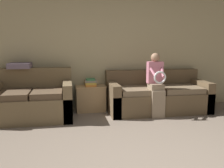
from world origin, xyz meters
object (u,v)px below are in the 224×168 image
object	(u,v)px
couch_side	(33,101)
child_left_seated	(156,82)
book_stack	(90,82)
throw_pillow	(20,66)
couch_main	(157,96)
side_shelf	(91,98)

from	to	relation	value
couch_side	child_left_seated	size ratio (longest dim) A/B	1.19
book_stack	throw_pillow	xyz separation A→B (m)	(-1.35, -0.02, 0.37)
couch_side	throw_pillow	size ratio (longest dim) A/B	3.51
couch_main	child_left_seated	xyz separation A→B (m)	(-0.16, -0.38, 0.36)
child_left_seated	side_shelf	xyz separation A→B (m)	(-1.18, 0.62, -0.39)
child_left_seated	side_shelf	world-z (taller)	child_left_seated
couch_side	throw_pillow	distance (m)	0.76
couch_side	couch_main	bearing A→B (deg)	2.39
couch_side	side_shelf	distance (m)	1.16
couch_main	side_shelf	size ratio (longest dim) A/B	3.30
couch_main	side_shelf	bearing A→B (deg)	169.94
couch_side	throw_pillow	world-z (taller)	throw_pillow
child_left_seated	throw_pillow	size ratio (longest dim) A/B	2.94
throw_pillow	couch_main	bearing A→B (deg)	-4.75
side_shelf	book_stack	world-z (taller)	book_stack
couch_main	throw_pillow	bearing A→B (deg)	175.25
couch_side	side_shelf	world-z (taller)	couch_side
couch_main	couch_side	size ratio (longest dim) A/B	1.41
child_left_seated	book_stack	distance (m)	1.34
couch_main	book_stack	distance (m)	1.40
side_shelf	throw_pillow	size ratio (longest dim) A/B	1.50
side_shelf	throw_pillow	world-z (taller)	throw_pillow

